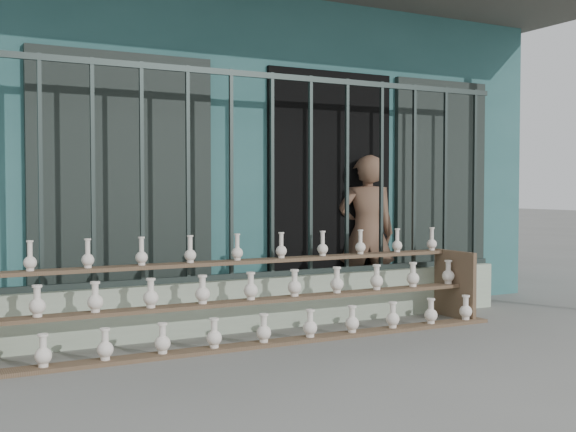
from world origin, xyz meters
name	(u,v)px	position (x,y,z in m)	size (l,w,h in m)	color
ground	(352,357)	(0.00, 0.00, 0.00)	(60.00, 60.00, 0.00)	slate
workshop_building	(166,157)	(0.00, 4.23, 1.62)	(7.40, 6.60, 3.21)	#306666
parapet_wall	(272,302)	(0.00, 1.30, 0.23)	(5.00, 0.20, 0.45)	beige
security_fence	(272,175)	(0.00, 1.30, 1.35)	(5.00, 0.04, 1.80)	#283330
shelf_rack	(251,296)	(-0.40, 0.89, 0.36)	(4.50, 0.68, 0.85)	brown
elderly_woman	(367,233)	(1.24, 1.64, 0.78)	(0.57, 0.38, 1.57)	brown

